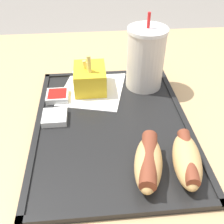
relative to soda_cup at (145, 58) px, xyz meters
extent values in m
cube|color=black|center=(0.14, -0.09, -0.08)|extent=(0.43, 0.33, 0.01)
cube|color=black|center=(0.14, -0.25, -0.07)|extent=(0.43, 0.01, 0.00)
cube|color=black|center=(0.14, 0.06, -0.07)|extent=(0.43, 0.01, 0.00)
cube|color=black|center=(-0.07, -0.09, -0.07)|extent=(0.01, 0.33, 0.00)
cube|color=black|center=(0.35, -0.09, -0.07)|extent=(0.01, 0.33, 0.00)
cube|color=white|center=(0.01, -0.13, -0.07)|extent=(0.20, 0.19, 0.00)
cylinder|color=silver|center=(0.00, 0.00, 0.00)|extent=(0.09, 0.09, 0.14)
cylinder|color=white|center=(0.00, 0.00, 0.07)|extent=(0.09, 0.09, 0.01)
cylinder|color=red|center=(0.00, 0.00, 0.09)|extent=(0.01, 0.01, 0.03)
ellipsoid|color=tan|center=(0.28, 0.02, -0.05)|extent=(0.13, 0.07, 0.05)
cylinder|color=brown|center=(0.28, 0.02, -0.04)|extent=(0.12, 0.04, 0.02)
ellipsoid|color=tan|center=(0.28, -0.05, -0.05)|extent=(0.13, 0.07, 0.05)
cylinder|color=brown|center=(0.28, -0.05, -0.04)|extent=(0.12, 0.05, 0.03)
cube|color=gold|center=(0.00, -0.14, -0.05)|extent=(0.10, 0.08, 0.06)
cylinder|color=#EACC60|center=(0.00, -0.14, -0.03)|extent=(0.02, 0.02, 0.06)
cylinder|color=#EACC60|center=(0.02, -0.14, -0.01)|extent=(0.02, 0.01, 0.07)
cylinder|color=#EACC60|center=(0.02, -0.14, -0.02)|extent=(0.01, 0.01, 0.06)
cube|color=silver|center=(0.12, -0.22, -0.07)|extent=(0.05, 0.05, 0.01)
cube|color=white|center=(0.12, -0.22, -0.06)|extent=(0.04, 0.04, 0.00)
cube|color=silver|center=(0.04, -0.22, -0.07)|extent=(0.05, 0.05, 0.01)
cube|color=#B21914|center=(0.04, -0.22, -0.06)|extent=(0.04, 0.04, 0.00)
camera|label=1|loc=(0.57, -0.13, 0.29)|focal=42.00mm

